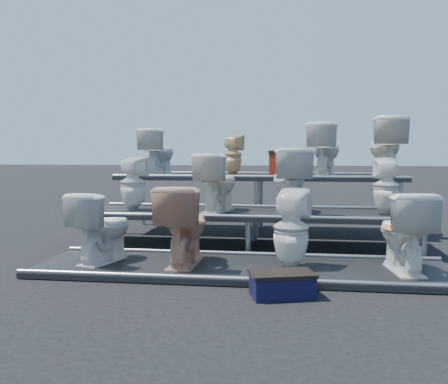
# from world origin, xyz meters

# --- Properties ---
(ground) EXTENTS (80.00, 80.00, 0.00)m
(ground) POSITION_xyz_m (0.00, 0.00, 0.00)
(ground) COLOR black
(ground) RESTS_ON ground
(tier_front) EXTENTS (4.20, 1.20, 0.06)m
(tier_front) POSITION_xyz_m (0.00, -1.30, 0.03)
(tier_front) COLOR black
(tier_front) RESTS_ON ground
(tier_mid) EXTENTS (4.20, 1.20, 0.46)m
(tier_mid) POSITION_xyz_m (0.00, 0.00, 0.23)
(tier_mid) COLOR black
(tier_mid) RESTS_ON ground
(tier_back) EXTENTS (4.20, 1.20, 0.86)m
(tier_back) POSITION_xyz_m (0.00, 1.30, 0.43)
(tier_back) COLOR black
(tier_back) RESTS_ON ground
(toilet_0) EXTENTS (0.60, 0.81, 0.74)m
(toilet_0) POSITION_xyz_m (-1.47, -1.30, 0.43)
(toilet_0) COLOR silver
(toilet_0) RESTS_ON tier_front
(toilet_1) EXTENTS (0.47, 0.81, 0.82)m
(toilet_1) POSITION_xyz_m (-0.59, -1.30, 0.47)
(toilet_1) COLOR tan
(toilet_1) RESTS_ON tier_front
(toilet_2) EXTENTS (0.44, 0.44, 0.79)m
(toilet_2) POSITION_xyz_m (0.51, -1.30, 0.46)
(toilet_2) COLOR silver
(toilet_2) RESTS_ON tier_front
(toilet_3) EXTENTS (0.52, 0.81, 0.78)m
(toilet_3) POSITION_xyz_m (1.59, -1.30, 0.45)
(toilet_3) COLOR silver
(toilet_3) RESTS_ON tier_front
(toilet_4) EXTENTS (0.42, 0.42, 0.71)m
(toilet_4) POSITION_xyz_m (-1.56, 0.00, 0.81)
(toilet_4) COLOR silver
(toilet_4) RESTS_ON tier_mid
(toilet_5) EXTENTS (0.57, 0.80, 0.74)m
(toilet_5) POSITION_xyz_m (-0.44, 0.00, 0.83)
(toilet_5) COLOR silver
(toilet_5) RESTS_ON tier_mid
(toilet_6) EXTENTS (0.59, 0.86, 0.80)m
(toilet_6) POSITION_xyz_m (0.47, 0.00, 0.86)
(toilet_6) COLOR silver
(toilet_6) RESTS_ON tier_mid
(toilet_7) EXTENTS (0.32, 0.32, 0.69)m
(toilet_7) POSITION_xyz_m (1.64, 0.00, 0.81)
(toilet_7) COLOR silver
(toilet_7) RESTS_ON tier_mid
(toilet_8) EXTENTS (0.53, 0.76, 0.71)m
(toilet_8) POSITION_xyz_m (-1.57, 1.30, 1.22)
(toilet_8) COLOR silver
(toilet_8) RESTS_ON tier_back
(toilet_9) EXTENTS (0.37, 0.37, 0.62)m
(toilet_9) POSITION_xyz_m (-0.40, 1.30, 1.17)
(toilet_9) COLOR #D6BB85
(toilet_9) RESTS_ON tier_back
(toilet_10) EXTENTS (0.60, 0.85, 0.79)m
(toilet_10) POSITION_xyz_m (0.98, 1.30, 1.25)
(toilet_10) COLOR silver
(toilet_10) RESTS_ON tier_back
(toilet_11) EXTENTS (0.51, 0.86, 0.86)m
(toilet_11) POSITION_xyz_m (1.85, 1.30, 1.29)
(toilet_11) COLOR silver
(toilet_11) RESTS_ON tier_back
(red_crate) EXTENTS (0.54, 0.48, 0.33)m
(red_crate) POSITION_xyz_m (0.43, 1.24, 1.03)
(red_crate) COLOR maroon
(red_crate) RESTS_ON tier_back
(step_stool) EXTENTS (0.58, 0.44, 0.18)m
(step_stool) POSITION_xyz_m (0.44, -2.13, 0.09)
(step_stool) COLOR black
(step_stool) RESTS_ON ground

